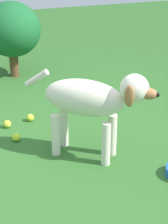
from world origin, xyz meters
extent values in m
plane|color=#2D6026|center=(0.00, 0.00, 0.00)|extent=(14.00, 14.00, 0.00)
ellipsoid|color=silver|center=(0.00, -0.20, 0.45)|extent=(0.59, 0.57, 0.26)
cylinder|color=silver|center=(-0.09, -0.38, 0.16)|extent=(0.06, 0.06, 0.32)
cylinder|color=silver|center=(-0.19, -0.28, 0.16)|extent=(0.06, 0.06, 0.32)
cylinder|color=silver|center=(0.19, -0.12, 0.16)|extent=(0.06, 0.06, 0.32)
cylinder|color=silver|center=(0.09, -0.01, 0.16)|extent=(0.06, 0.06, 0.32)
ellipsoid|color=silver|center=(-0.26, -0.44, 0.57)|extent=(0.26, 0.26, 0.19)
ellipsoid|color=#9E663D|center=(-0.32, -0.50, 0.54)|extent=(0.16, 0.16, 0.08)
sphere|color=black|center=(-0.37, -0.54, 0.54)|extent=(0.03, 0.03, 0.03)
ellipsoid|color=#9E663D|center=(-0.19, -0.50, 0.54)|extent=(0.07, 0.07, 0.14)
ellipsoid|color=#9E663D|center=(-0.32, -0.37, 0.54)|extent=(0.07, 0.07, 0.14)
cylinder|color=silver|center=(0.26, 0.05, 0.55)|extent=(0.17, 0.16, 0.15)
sphere|color=#C0E033|center=(0.41, 0.20, 0.03)|extent=(0.07, 0.07, 0.07)
sphere|color=#C9D636|center=(0.68, 0.20, 0.03)|extent=(0.07, 0.07, 0.07)
sphere|color=#C7D731|center=(0.72, -0.02, 0.03)|extent=(0.07, 0.07, 0.07)
cylinder|color=brown|center=(2.03, -0.24, 0.13)|extent=(0.11, 0.11, 0.26)
ellipsoid|color=#195A2C|center=(2.03, -0.24, 0.56)|extent=(0.74, 0.66, 0.62)
camera|label=1|loc=(-2.19, 0.84, 1.40)|focal=59.98mm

